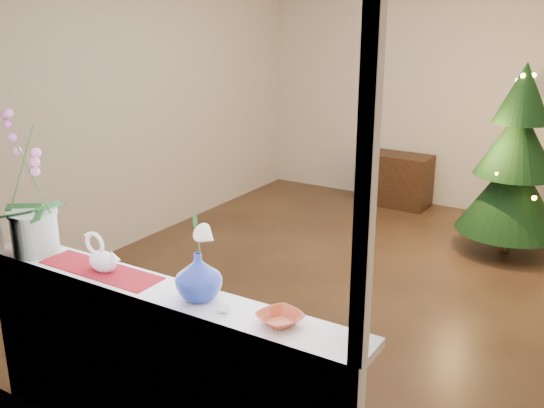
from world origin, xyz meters
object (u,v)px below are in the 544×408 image
(swan, at_px, (102,254))
(blue_vase, at_px, (198,273))
(paperweight, at_px, (224,306))
(amber_dish, at_px, (280,319))
(orchid_pot, at_px, (29,184))
(xmas_tree, at_px, (516,160))
(side_table, at_px, (395,179))

(swan, relative_size, blue_vase, 0.87)
(swan, height_order, blue_vase, blue_vase)
(paperweight, xyz_separation_m, amber_dish, (0.26, 0.04, -0.01))
(swan, bearing_deg, orchid_pot, 177.35)
(blue_vase, xyz_separation_m, amber_dish, (0.43, -0.01, -0.11))
(blue_vase, bearing_deg, amber_dish, -0.92)
(paperweight, relative_size, xmas_tree, 0.04)
(orchid_pot, distance_m, paperweight, 1.32)
(paperweight, xyz_separation_m, side_table, (-0.94, 4.65, -0.65))
(swan, relative_size, paperweight, 3.59)
(xmas_tree, bearing_deg, swan, -108.56)
(orchid_pot, relative_size, amber_dish, 4.91)
(orchid_pot, distance_m, amber_dish, 1.58)
(paperweight, bearing_deg, xmas_tree, 82.63)
(paperweight, bearing_deg, swan, 177.31)
(orchid_pot, xyz_separation_m, swan, (0.50, 0.01, -0.29))
(orchid_pot, distance_m, swan, 0.58)
(swan, bearing_deg, blue_vase, -2.84)
(orchid_pot, bearing_deg, side_table, 85.78)
(side_table, bearing_deg, amber_dish, -73.92)
(blue_vase, relative_size, side_table, 0.32)
(xmas_tree, bearing_deg, side_table, 150.14)
(blue_vase, height_order, xmas_tree, xmas_tree)
(amber_dish, relative_size, side_table, 0.19)
(orchid_pot, relative_size, swan, 3.44)
(blue_vase, bearing_deg, side_table, 99.37)
(paperweight, relative_size, side_table, 0.08)
(paperweight, distance_m, amber_dish, 0.26)
(swan, relative_size, side_table, 0.28)
(orchid_pot, height_order, swan, orchid_pot)
(xmas_tree, bearing_deg, paperweight, -97.37)
(blue_vase, distance_m, amber_dish, 0.45)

